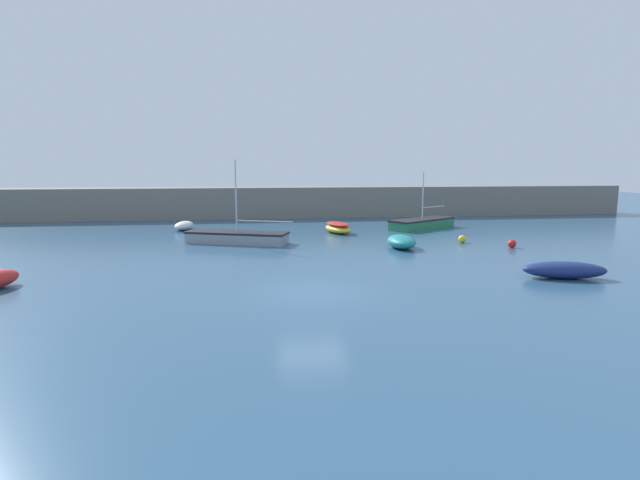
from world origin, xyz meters
TOP-DOWN VIEW (x-y plane):
  - ground_plane at (0.00, 0.00)m, footprint 120.00×120.00m
  - harbor_breakwater at (0.00, 26.30)m, footprint 63.58×2.87m
  - open_tender_yellow at (6.11, 9.01)m, footprint 1.61×2.76m
  - rowboat_with_red_cover at (3.62, 15.56)m, footprint 2.06×3.16m
  - sailboat_short_mast at (-3.06, 11.93)m, footprint 6.39×3.70m
  - dinghy_near_pier at (-7.00, 18.56)m, footprint 1.60×2.47m
  - sailboat_twin_hulled at (10.08, 17.00)m, footprint 5.62×4.50m
  - rowboat_blue_near at (10.56, 0.83)m, footprint 3.49×1.87m
  - mooring_buoy_red at (12.27, 8.19)m, footprint 0.47×0.47m
  - mooring_buoy_yellow at (10.24, 10.29)m, footprint 0.46×0.46m

SIDE VIEW (x-z plane):
  - ground_plane at x=0.00m, z-range -0.20..0.00m
  - mooring_buoy_yellow at x=10.24m, z-range 0.00..0.46m
  - mooring_buoy_red at x=12.27m, z-range 0.00..0.47m
  - dinghy_near_pier at x=-7.00m, z-range 0.00..0.62m
  - rowboat_blue_near at x=10.56m, z-range 0.00..0.70m
  - open_tender_yellow at x=6.11m, z-range 0.00..0.72m
  - sailboat_short_mast at x=-3.06m, z-range -2.09..2.82m
  - rowboat_with_red_cover at x=3.62m, z-range 0.00..0.73m
  - sailboat_twin_hulled at x=10.08m, z-range -1.67..2.43m
  - harbor_breakwater at x=0.00m, z-range 0.00..2.66m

